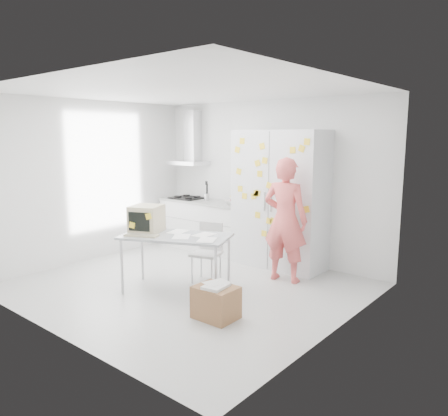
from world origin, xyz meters
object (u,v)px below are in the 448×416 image
Objects in this scene: cardboard_box at (216,302)px; desk at (157,227)px; chair at (208,248)px; person at (285,220)px.

desk is at bearing 168.28° from cardboard_box.
desk reaches higher than cardboard_box.
cardboard_box is at bearing -35.13° from desk.
chair reaches higher than cardboard_box.
chair is 1.41m from cardboard_box.
person is 1.20m from chair.
chair is at bearing 41.50° from desk.
person is 2.12× the size of chair.
cardboard_box is (0.98, -0.97, -0.28)m from chair.
person is at bearing 26.04° from desk.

